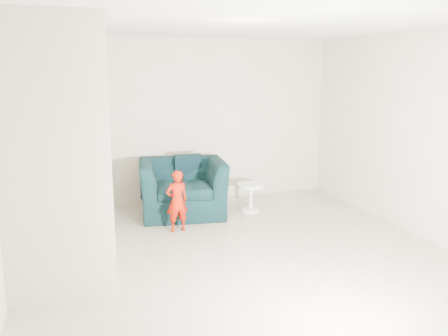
{
  "coord_description": "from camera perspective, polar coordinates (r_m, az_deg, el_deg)",
  "views": [
    {
      "loc": [
        -1.85,
        -4.91,
        2.16
      ],
      "look_at": [
        0.15,
        1.2,
        0.85
      ],
      "focal_mm": 38.0,
      "sensor_mm": 36.0,
      "label": 1
    }
  ],
  "objects": [
    {
      "name": "toddler",
      "position": [
        6.52,
        -5.68,
        -3.97
      ],
      "size": [
        0.33,
        0.24,
        0.85
      ],
      "primitive_type": "imported",
      "rotation": [
        0.0,
        0.0,
        3.27
      ],
      "color": "#8C0804",
      "rests_on": "floor"
    },
    {
      "name": "left_wall",
      "position": [
        5.02,
        -25.31,
        1.13
      ],
      "size": [
        0.0,
        5.5,
        5.5
      ],
      "primitive_type": "plane",
      "rotation": [
        1.57,
        0.0,
        1.57
      ],
      "color": "#B6AA94",
      "rests_on": "floor"
    },
    {
      "name": "side_table",
      "position": [
        7.44,
        3.22,
        -3.01
      ],
      "size": [
        0.44,
        0.44,
        0.44
      ],
      "color": "silver",
      "rests_on": "floor"
    },
    {
      "name": "ceiling",
      "position": [
        5.28,
        2.62,
        17.38
      ],
      "size": [
        5.5,
        5.5,
        0.0
      ],
      "primitive_type": "plane",
      "rotation": [
        3.14,
        0.0,
        0.0
      ],
      "color": "silver",
      "rests_on": "back_wall"
    },
    {
      "name": "throw",
      "position": [
        7.2,
        -9.57,
        -1.78
      ],
      "size": [
        0.05,
        0.55,
        0.61
      ],
      "primitive_type": "cube",
      "color": "black",
      "rests_on": "armchair"
    },
    {
      "name": "cushion",
      "position": [
        7.6,
        -4.41,
        0.09
      ],
      "size": [
        0.44,
        0.21,
        0.43
      ],
      "primitive_type": "cube",
      "rotation": [
        0.21,
        0.0,
        0.0
      ],
      "color": "black",
      "rests_on": "armchair"
    },
    {
      "name": "back_wall",
      "position": [
        7.92,
        -4.54,
        5.61
      ],
      "size": [
        5.0,
        0.0,
        5.0
      ],
      "primitive_type": "plane",
      "rotation": [
        1.57,
        0.0,
        0.0
      ],
      "color": "#B6AA94",
      "rests_on": "floor"
    },
    {
      "name": "armchair",
      "position": [
        7.3,
        -5.05,
        -2.34
      ],
      "size": [
        1.43,
        1.29,
        0.84
      ],
      "primitive_type": "imported",
      "rotation": [
        0.0,
        0.0,
        -0.14
      ],
      "color": "black",
      "rests_on": "floor"
    },
    {
      "name": "phone",
      "position": [
        6.44,
        -4.96,
        -1.24
      ],
      "size": [
        0.03,
        0.05,
        0.1
      ],
      "primitive_type": "cube",
      "rotation": [
        0.0,
        0.0,
        -0.28
      ],
      "color": "black",
      "rests_on": "toddler"
    },
    {
      "name": "floor",
      "position": [
        5.67,
        2.37,
        -10.86
      ],
      "size": [
        5.5,
        5.5,
        0.0
      ],
      "primitive_type": "plane",
      "color": "gray",
      "rests_on": "ground"
    },
    {
      "name": "right_wall",
      "position": [
        6.61,
        23.27,
        3.54
      ],
      "size": [
        0.0,
        5.5,
        5.5
      ],
      "primitive_type": "plane",
      "rotation": [
        1.57,
        0.0,
        -1.57
      ],
      "color": "#B6AA94",
      "rests_on": "floor"
    },
    {
      "name": "staircase",
      "position": [
        5.6,
        -19.21,
        -1.64
      ],
      "size": [
        1.02,
        3.03,
        3.62
      ],
      "color": "#ADA089",
      "rests_on": "floor"
    },
    {
      "name": "front_wall",
      "position": [
        2.96,
        21.6,
        -5.19
      ],
      "size": [
        5.0,
        0.0,
        5.0
      ],
      "primitive_type": "plane",
      "rotation": [
        -1.57,
        0.0,
        0.0
      ],
      "color": "#B6AA94",
      "rests_on": "floor"
    }
  ]
}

